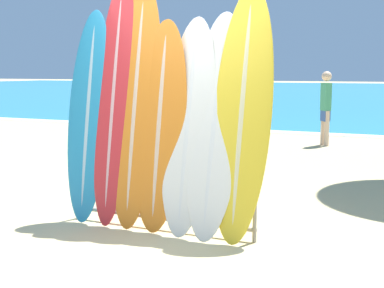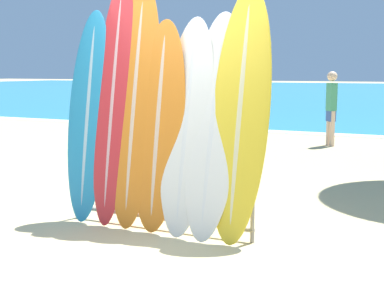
{
  "view_description": "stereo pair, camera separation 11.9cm",
  "coord_description": "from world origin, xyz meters",
  "px_view_note": "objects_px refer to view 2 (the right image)",
  "views": [
    {
      "loc": [
        2.38,
        -4.24,
        1.64
      ],
      "look_at": [
        -0.17,
        1.35,
        0.8
      ],
      "focal_mm": 50.0,
      "sensor_mm": 36.0,
      "label": 1
    },
    {
      "loc": [
        2.49,
        -4.19,
        1.64
      ],
      "look_at": [
        -0.17,
        1.35,
        0.8
      ],
      "focal_mm": 50.0,
      "sensor_mm": 36.0,
      "label": 2
    }
  ],
  "objects_px": {
    "surfboard_slot_0": "(89,116)",
    "surfboard_slot_2": "(135,106)",
    "surfboard_slot_3": "(159,125)",
    "surfboard_slot_4": "(187,126)",
    "surfboard_slot_6": "(240,114)",
    "surfboard_slot_5": "(213,124)",
    "person_mid_beach": "(331,105)",
    "surfboard_rack": "(159,189)",
    "surfboard_slot_1": "(114,101)"
  },
  "relations": [
    {
      "from": "surfboard_slot_6",
      "to": "surfboard_slot_4",
      "type": "bearing_deg",
      "value": -177.57
    },
    {
      "from": "surfboard_slot_3",
      "to": "surfboard_slot_5",
      "type": "xyz_separation_m",
      "value": [
        0.6,
        0.03,
        0.03
      ]
    },
    {
      "from": "surfboard_slot_0",
      "to": "surfboard_slot_4",
      "type": "xyz_separation_m",
      "value": [
        1.19,
        0.01,
        -0.06
      ]
    },
    {
      "from": "surfboard_rack",
      "to": "surfboard_slot_4",
      "type": "relative_size",
      "value": 0.95
    },
    {
      "from": "surfboard_slot_5",
      "to": "surfboard_slot_6",
      "type": "xyz_separation_m",
      "value": [
        0.28,
        0.01,
        0.12
      ]
    },
    {
      "from": "surfboard_slot_6",
      "to": "person_mid_beach",
      "type": "xyz_separation_m",
      "value": [
        -0.51,
        7.04,
        -0.34
      ]
    },
    {
      "from": "surfboard_slot_6",
      "to": "surfboard_slot_3",
      "type": "bearing_deg",
      "value": -177.19
    },
    {
      "from": "surfboard_slot_5",
      "to": "surfboard_slot_3",
      "type": "bearing_deg",
      "value": -176.9
    },
    {
      "from": "surfboard_slot_4",
      "to": "surfboard_slot_6",
      "type": "xyz_separation_m",
      "value": [
        0.56,
        0.02,
        0.14
      ]
    },
    {
      "from": "surfboard_rack",
      "to": "surfboard_slot_5",
      "type": "xyz_separation_m",
      "value": [
        0.59,
        0.06,
        0.69
      ]
    },
    {
      "from": "person_mid_beach",
      "to": "surfboard_slot_1",
      "type": "bearing_deg",
      "value": 134.1
    },
    {
      "from": "surfboard_rack",
      "to": "surfboard_slot_3",
      "type": "relative_size",
      "value": 0.96
    },
    {
      "from": "surfboard_slot_3",
      "to": "surfboard_slot_4",
      "type": "relative_size",
      "value": 0.99
    },
    {
      "from": "surfboard_rack",
      "to": "person_mid_beach",
      "type": "relative_size",
      "value": 1.28
    },
    {
      "from": "surfboard_slot_3",
      "to": "surfboard_slot_5",
      "type": "relative_size",
      "value": 0.97
    },
    {
      "from": "surfboard_rack",
      "to": "surfboard_slot_1",
      "type": "relative_size",
      "value": 0.79
    },
    {
      "from": "surfboard_slot_2",
      "to": "surfboard_slot_6",
      "type": "distance_m",
      "value": 1.18
    },
    {
      "from": "surfboard_rack",
      "to": "surfboard_slot_2",
      "type": "relative_size",
      "value": 0.82
    },
    {
      "from": "surfboard_slot_5",
      "to": "surfboard_slot_6",
      "type": "height_order",
      "value": "surfboard_slot_6"
    },
    {
      "from": "surfboard_slot_2",
      "to": "surfboard_slot_0",
      "type": "bearing_deg",
      "value": -177.46
    },
    {
      "from": "surfboard_slot_4",
      "to": "surfboard_slot_1",
      "type": "bearing_deg",
      "value": 178.82
    },
    {
      "from": "surfboard_slot_2",
      "to": "surfboard_slot_4",
      "type": "height_order",
      "value": "surfboard_slot_2"
    },
    {
      "from": "surfboard_slot_2",
      "to": "surfboard_slot_3",
      "type": "distance_m",
      "value": 0.36
    },
    {
      "from": "surfboard_rack",
      "to": "surfboard_slot_1",
      "type": "height_order",
      "value": "surfboard_slot_1"
    },
    {
      "from": "surfboard_slot_3",
      "to": "surfboard_slot_5",
      "type": "bearing_deg",
      "value": 3.1
    },
    {
      "from": "surfboard_slot_1",
      "to": "person_mid_beach",
      "type": "distance_m",
      "value": 7.12
    },
    {
      "from": "surfboard_slot_0",
      "to": "surfboard_slot_2",
      "type": "distance_m",
      "value": 0.59
    },
    {
      "from": "surfboard_slot_4",
      "to": "surfboard_slot_3",
      "type": "bearing_deg",
      "value": -176.5
    },
    {
      "from": "surfboard_rack",
      "to": "surfboard_slot_6",
      "type": "height_order",
      "value": "surfboard_slot_6"
    },
    {
      "from": "surfboard_slot_1",
      "to": "surfboard_rack",
      "type": "bearing_deg",
      "value": -6.42
    },
    {
      "from": "surfboard_slot_0",
      "to": "surfboard_slot_2",
      "type": "xyz_separation_m",
      "value": [
        0.58,
        0.03,
        0.13
      ]
    },
    {
      "from": "surfboard_slot_3",
      "to": "person_mid_beach",
      "type": "xyz_separation_m",
      "value": [
        0.36,
        7.08,
        -0.2
      ]
    },
    {
      "from": "surfboard_slot_1",
      "to": "surfboard_slot_5",
      "type": "bearing_deg",
      "value": -0.24
    },
    {
      "from": "surfboard_slot_6",
      "to": "surfboard_rack",
      "type": "bearing_deg",
      "value": -175.33
    },
    {
      "from": "surfboard_rack",
      "to": "surfboard_slot_1",
      "type": "bearing_deg",
      "value": 173.58
    },
    {
      "from": "surfboard_slot_2",
      "to": "surfboard_slot_6",
      "type": "height_order",
      "value": "surfboard_slot_2"
    },
    {
      "from": "surfboard_slot_1",
      "to": "surfboard_slot_6",
      "type": "height_order",
      "value": "surfboard_slot_1"
    },
    {
      "from": "surfboard_rack",
      "to": "surfboard_slot_5",
      "type": "distance_m",
      "value": 0.91
    },
    {
      "from": "surfboard_slot_0",
      "to": "surfboard_slot_3",
      "type": "height_order",
      "value": "surfboard_slot_0"
    },
    {
      "from": "surfboard_rack",
      "to": "person_mid_beach",
      "type": "bearing_deg",
      "value": 87.14
    },
    {
      "from": "surfboard_slot_2",
      "to": "surfboard_slot_4",
      "type": "distance_m",
      "value": 0.64
    },
    {
      "from": "surfboard_slot_6",
      "to": "surfboard_slot_1",
      "type": "bearing_deg",
      "value": -179.78
    },
    {
      "from": "surfboard_slot_5",
      "to": "surfboard_slot_2",
      "type": "bearing_deg",
      "value": 179.84
    },
    {
      "from": "surfboard_slot_0",
      "to": "surfboard_slot_1",
      "type": "height_order",
      "value": "surfboard_slot_1"
    },
    {
      "from": "surfboard_slot_0",
      "to": "surfboard_slot_2",
      "type": "relative_size",
      "value": 0.9
    },
    {
      "from": "surfboard_slot_0",
      "to": "surfboard_slot_5",
      "type": "height_order",
      "value": "surfboard_slot_0"
    },
    {
      "from": "surfboard_slot_3",
      "to": "person_mid_beach",
      "type": "bearing_deg",
      "value": 87.06
    },
    {
      "from": "surfboard_slot_5",
      "to": "person_mid_beach",
      "type": "distance_m",
      "value": 7.06
    },
    {
      "from": "person_mid_beach",
      "to": "surfboard_slot_6",
      "type": "bearing_deg",
      "value": 145.78
    },
    {
      "from": "surfboard_slot_3",
      "to": "surfboard_slot_6",
      "type": "relative_size",
      "value": 0.88
    }
  ]
}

